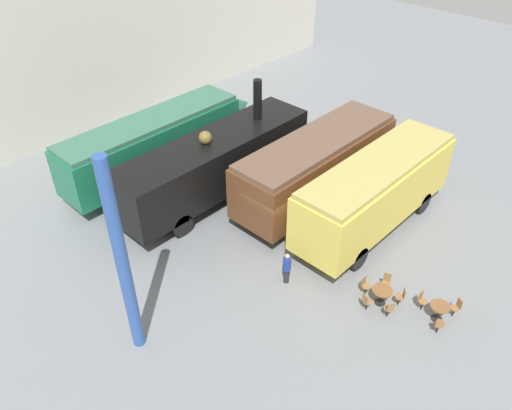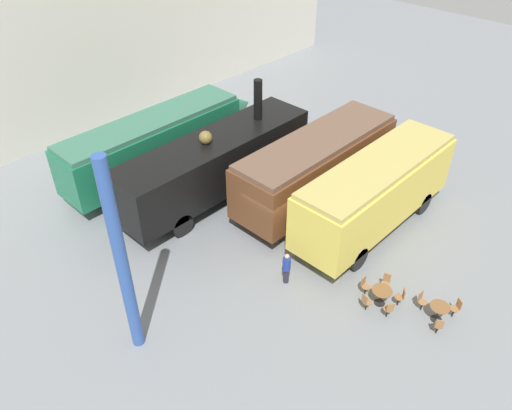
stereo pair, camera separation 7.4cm
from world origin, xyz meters
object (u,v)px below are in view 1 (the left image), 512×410
steam_locomotive (216,162)px  cafe_table_near (382,293)px  streamlined_locomotive (166,137)px  cafe_chair_0 (365,284)px  visitor_person (287,267)px  passenger_coach_wooden (316,164)px  passenger_coach_vintage (376,190)px  cafe_table_mid (439,309)px

steam_locomotive → cafe_table_near: bearing=-93.1°
streamlined_locomotive → cafe_table_near: (-0.45, -14.07, -1.42)m
cafe_table_near → cafe_chair_0: size_ratio=0.93×
streamlined_locomotive → visitor_person: (-2.15, -10.58, -1.15)m
steam_locomotive → visitor_person: steam_locomotive is taller
steam_locomotive → streamlined_locomotive: bearing=91.7°
streamlined_locomotive → cafe_table_near: size_ratio=15.36×
streamlined_locomotive → cafe_chair_0: bearing=-92.0°
steam_locomotive → passenger_coach_wooden: steam_locomotive is taller
passenger_coach_wooden → visitor_person: 6.37m
streamlined_locomotive → passenger_coach_wooden: 8.36m
streamlined_locomotive → passenger_coach_vintage: passenger_coach_vintage is taller
steam_locomotive → cafe_chair_0: bearing=-93.4°
steam_locomotive → passenger_coach_wooden: size_ratio=1.16×
streamlined_locomotive → steam_locomotive: steam_locomotive is taller
streamlined_locomotive → passenger_coach_vintage: bearing=-72.9°
streamlined_locomotive → cafe_table_mid: size_ratio=16.29×
cafe_table_mid → cafe_table_near: bearing=111.6°
visitor_person → streamlined_locomotive: bearing=78.5°
cafe_table_mid → cafe_chair_0: cafe_chair_0 is taller
streamlined_locomotive → visitor_person: bearing=-101.5°
passenger_coach_vintage → visitor_person: bearing=175.3°
passenger_coach_wooden → cafe_chair_0: 6.99m
streamlined_locomotive → passenger_coach_vintage: (3.39, -11.04, 0.16)m
streamlined_locomotive → passenger_coach_vintage: size_ratio=1.34×
passenger_coach_wooden → cafe_chair_0: bearing=-124.1°
passenger_coach_wooden → cafe_table_near: size_ratio=11.78×
streamlined_locomotive → cafe_table_mid: (0.36, -16.11, -1.43)m
steam_locomotive → visitor_person: bearing=-108.7°
cafe_table_near → visitor_person: size_ratio=0.53×
cafe_chair_0 → visitor_person: visitor_person is taller
streamlined_locomotive → passenger_coach_wooden: bearing=-66.3°
cafe_table_mid → cafe_chair_0: size_ratio=0.87×
cafe_table_mid → visitor_person: 6.08m
streamlined_locomotive → cafe_chair_0: size_ratio=14.22×
passenger_coach_vintage → streamlined_locomotive: bearing=107.1°
steam_locomotive → passenger_coach_vintage: bearing=-65.4°
passenger_coach_wooden → passenger_coach_vintage: size_ratio=1.03×
steam_locomotive → cafe_table_mid: steam_locomotive is taller
visitor_person → cafe_table_mid: bearing=-65.6°
cafe_table_near → cafe_chair_0: bearing=90.5°
cafe_table_near → cafe_table_mid: bearing=-68.4°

